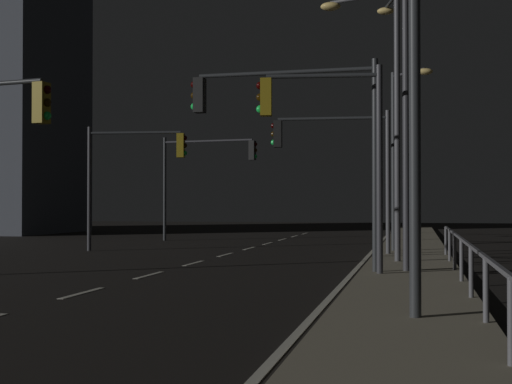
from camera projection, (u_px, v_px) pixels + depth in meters
name	position (u px, v px, depth m)	size (l,w,h in m)	color
ground_plane	(156.00, 274.00, 19.96)	(112.00, 112.00, 0.00)	black
sidewalk_right	(410.00, 276.00, 18.54)	(2.58, 77.00, 0.14)	gray
lane_markings_center	(194.00, 263.00, 23.38)	(0.14, 50.00, 0.01)	silver
lane_edge_line	(362.00, 262.00, 23.75)	(0.14, 53.00, 0.01)	silver
traffic_light_far_center	(335.00, 152.00, 26.17)	(4.20, 0.47, 5.01)	#4C4C51
traffic_light_overhead_east	(133.00, 163.00, 29.46)	(4.02, 0.68, 4.96)	#38383D
traffic_light_far_left	(326.00, 128.00, 18.69)	(3.16, 0.60, 5.23)	#38383D
traffic_light_near_right	(292.00, 121.00, 19.63)	(5.09, 0.45, 5.48)	#2D3033
traffic_light_mid_right	(205.00, 166.00, 37.26)	(5.07, 0.87, 5.28)	#2D3033
street_lamp_median	(400.00, 62.00, 11.68)	(1.47, 1.33, 6.55)	#2D3033
street_lamp_mid_block	(391.00, 98.00, 19.51)	(2.41, 1.03, 7.45)	#38383D
street_lamp_corner	(395.00, 101.00, 22.82)	(0.76, 1.78, 8.28)	#4C4C51
street_lamp_across_street	(400.00, 141.00, 27.35)	(1.50, 1.65, 6.65)	#2D3033
barrier_fence	(478.00, 264.00, 12.32)	(0.09, 26.82, 0.98)	#59595E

